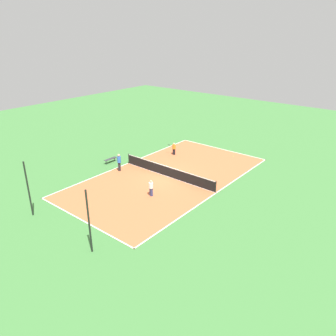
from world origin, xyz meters
The scene contains 11 objects.
ground_plane centered at (0.00, 0.00, 0.00)m, with size 80.00×80.00×0.00m, color #3D7538.
court_surface centered at (0.00, 0.00, 0.01)m, with size 10.86×20.20×0.02m.
tennis_net centered at (0.00, 0.00, 0.57)m, with size 10.66×0.10×1.07m.
bench centered at (6.98, 1.06, 0.39)m, with size 0.36×1.50×0.45m.
player_near_blue centered at (4.62, 1.97, 1.05)m, with size 0.85×0.93×1.77m.
player_near_white centered at (-1.39, 3.95, 0.83)m, with size 0.46×0.46×1.45m.
player_center_orange centered at (3.27, -5.05, 0.80)m, with size 0.99×0.59×1.38m.
tennis_ball_far_baseline centered at (-2.22, -8.71, 0.06)m, with size 0.07×0.07×0.07m, color #CCE033.
tennis_ball_right_alley centered at (-0.87, -2.29, 0.06)m, with size 0.07×0.07×0.07m, color #CCE033.
fence_post_back_left centered at (-3.51, 11.92, 2.18)m, with size 0.12×0.12×4.37m.
fence_post_back_right centered at (3.51, 11.92, 2.18)m, with size 0.12×0.12×4.37m.
Camera 1 is at (-18.00, 22.08, 12.95)m, focal length 35.00 mm.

